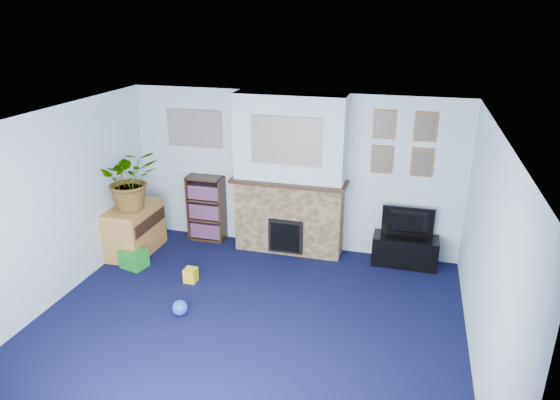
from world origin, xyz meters
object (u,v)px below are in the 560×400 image
(television, at_px, (408,223))
(sideboard, at_px, (135,231))
(tv_stand, at_px, (405,250))
(bookshelf, at_px, (207,210))

(television, height_order, sideboard, television)
(tv_stand, bearing_deg, sideboard, -170.67)
(bookshelf, xyz_separation_m, sideboard, (-0.87, -0.73, -0.15))
(television, xyz_separation_m, sideboard, (-3.98, -0.67, -0.30))
(sideboard, bearing_deg, bookshelf, 40.04)
(bookshelf, bearing_deg, sideboard, -139.96)
(television, distance_m, bookshelf, 3.11)
(tv_stand, height_order, sideboard, sideboard)
(television, bearing_deg, bookshelf, -0.62)
(tv_stand, height_order, television, television)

